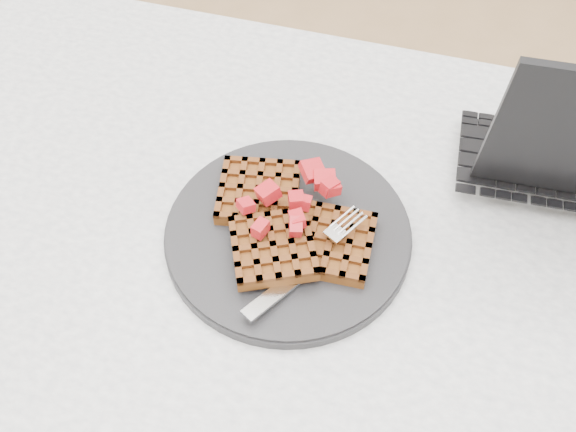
# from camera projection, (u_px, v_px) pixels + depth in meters

# --- Properties ---
(table) EXTENTS (1.20, 0.80, 0.75)m
(table) POSITION_uv_depth(u_px,v_px,m) (319.00, 322.00, 0.79)
(table) COLOR white
(table) RESTS_ON ground
(plate) EXTENTS (0.28, 0.28, 0.02)m
(plate) POSITION_uv_depth(u_px,v_px,m) (288.00, 233.00, 0.72)
(plate) COLOR black
(plate) RESTS_ON table
(waffles) EXTENTS (0.19, 0.18, 0.03)m
(waffles) POSITION_uv_depth(u_px,v_px,m) (287.00, 226.00, 0.70)
(waffles) COLOR brown
(waffles) RESTS_ON plate
(strawberry_pile) EXTENTS (0.15, 0.15, 0.02)m
(strawberry_pile) POSITION_uv_depth(u_px,v_px,m) (288.00, 208.00, 0.68)
(strawberry_pile) COLOR #9E000A
(strawberry_pile) RESTS_ON waffles
(fork) EXTENTS (0.11, 0.17, 0.02)m
(fork) POSITION_uv_depth(u_px,v_px,m) (314.00, 261.00, 0.68)
(fork) COLOR silver
(fork) RESTS_ON plate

